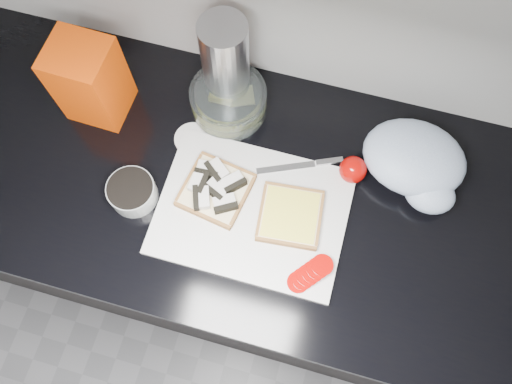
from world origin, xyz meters
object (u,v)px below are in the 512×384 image
at_px(glass_bowl, 229,101).
at_px(bread_bag, 90,81).
at_px(steel_canister, 226,65).
at_px(cutting_board, 252,212).

distance_m(glass_bowl, bread_bag, 0.30).
height_order(glass_bowl, steel_canister, steel_canister).
distance_m(cutting_board, bread_bag, 0.45).
height_order(cutting_board, bread_bag, bread_bag).
bearing_deg(cutting_board, bread_bag, 158.21).
xyz_separation_m(cutting_board, bread_bag, (-0.41, 0.16, 0.09)).
distance_m(glass_bowl, steel_canister, 0.09).
bearing_deg(bread_bag, steel_canister, 22.67).
bearing_deg(bread_bag, glass_bowl, 15.46).
distance_m(cutting_board, glass_bowl, 0.26).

